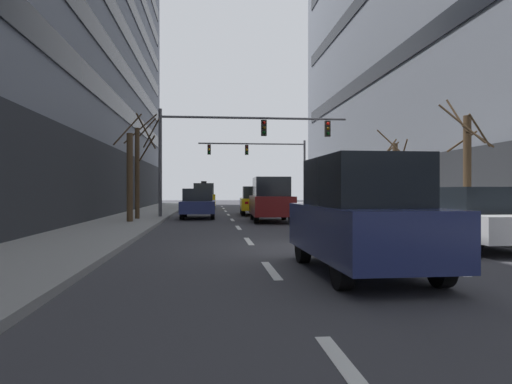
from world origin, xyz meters
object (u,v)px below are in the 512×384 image
Objects in this scene: traffic_signal_0 at (231,138)px; street_tree_2 at (395,177)px; taxi_driving_0 at (256,201)px; car_parked_3 at (336,199)px; street_tree_0 at (467,167)px; car_driving_4 at (362,215)px; pedestrian_0 at (373,197)px; taxi_driving_1 at (204,196)px; pedestrian_1 at (383,199)px; car_driving_3 at (271,200)px; car_driving_2 at (198,204)px; street_tree_3 at (131,173)px; car_parked_1 at (471,218)px; traffic_signal_1 at (266,158)px; car_parked_2 at (381,208)px; street_tree_1 at (138,168)px.

traffic_signal_0 reaches higher than street_tree_2.
car_parked_3 reaches higher than taxi_driving_0.
street_tree_0 reaches higher than car_parked_3.
street_tree_0 is at bearing 49.90° from car_driving_4.
pedestrian_0 is (8.62, 2.61, -3.13)m from traffic_signal_0.
taxi_driving_1 is 23.69m from street_tree_0.
pedestrian_1 is (7.99, -0.74, -3.20)m from traffic_signal_0.
street_tree_0 is (6.10, -6.53, 1.25)m from car_driving_3.
car_driving_2 is 0.88× the size of street_tree_3.
car_parked_3 is 2.75× the size of pedestrian_1.
pedestrian_1 is (6.40, 15.75, -0.00)m from car_driving_4.
car_parked_1 is (7.29, -13.77, -0.00)m from car_driving_2.
taxi_driving_1 reaches higher than taxi_driving_0.
taxi_driving_1 is at bearing 121.94° from street_tree_2.
taxi_driving_0 is at bearing 134.29° from car_parked_3.
traffic_signal_1 reaches higher than car_driving_3.
car_parked_2 is 1.02× the size of street_tree_2.
car_driving_2 is 17.31m from car_driving_4.
pedestrian_0 is at bearing -68.11° from traffic_signal_1.
taxi_driving_1 is 16.47m from pedestrian_1.
car_parked_1 is 28.55m from traffic_signal_1.
car_parked_1 is 0.99× the size of car_parked_3.
traffic_signal_0 reaches higher than car_parked_2.
pedestrian_1 is (9.58, -13.40, 0.02)m from taxi_driving_1.
traffic_signal_0 is 2.16× the size of street_tree_0.
car_driving_2 is 2.54× the size of pedestrian_0.
taxi_driving_1 is at bearing 113.59° from street_tree_0.
traffic_signal_1 reaches higher than street_tree_2.
pedestrian_0 is (10.21, -10.05, 0.09)m from taxi_driving_1.
car_driving_4 is 0.95× the size of street_tree_0.
pedestrian_0 is at bearing -8.19° from taxi_driving_0.
street_tree_2 reaches higher than car_driving_3.
car_driving_3 is at bearing -7.20° from street_tree_1.
car_driving_2 is at bearing 37.88° from street_tree_1.
car_driving_4 is at bearing -140.89° from car_parked_1.
street_tree_3 is (-12.43, 5.17, -0.07)m from street_tree_0.
car_parked_2 is at bearing -16.87° from street_tree_3.
street_tree_2 reaches higher than car_parked_1.
taxi_driving_1 is 0.97× the size of car_driving_4.
pedestrian_1 is at bearing 15.77° from car_driving_3.
traffic_signal_0 is 1.08× the size of traffic_signal_1.
street_tree_2 is at bearing -3.90° from street_tree_1.
taxi_driving_1 is 0.99× the size of street_tree_2.
taxi_driving_1 is 14.83m from car_parked_3.
traffic_signal_1 is at bearing 94.97° from car_parked_2.
car_driving_2 is 3.98m from street_tree_1.
street_tree_0 is at bearing -42.09° from car_parked_2.
street_tree_0 reaches higher than taxi_driving_1.
taxi_driving_1 is at bearing 110.03° from car_parked_2.
car_parked_3 reaches higher than pedestrian_0.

